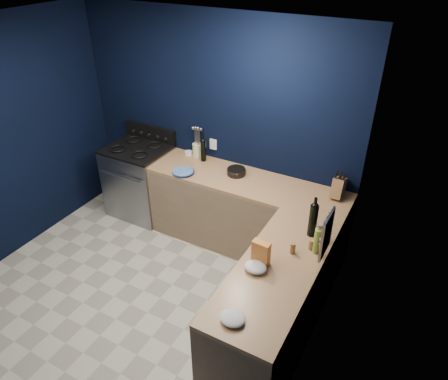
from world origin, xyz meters
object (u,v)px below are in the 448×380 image
Objects in this scene: gas_range at (141,182)px; utensil_crock at (198,150)px; knife_block at (338,188)px; plate_stack at (183,172)px; crouton_bag at (261,253)px.

utensil_crock is (0.74, 0.27, 0.52)m from gas_range.
gas_range is 2.56m from knife_block.
knife_block is (2.50, 0.18, 0.54)m from gas_range.
gas_range is 0.95m from plate_stack.
gas_range is 3.81× the size of plate_stack.
utensil_crock is 2.05m from crouton_bag.
knife_block is at bearing 4.09° from gas_range.
knife_block reaches higher than gas_range.
gas_range is at bearing 157.93° from crouton_bag.
utensil_crock is (-0.08, 0.46, 0.07)m from plate_stack.
knife_block reaches higher than crouton_bag.
knife_block is 1.35m from crouton_bag.
gas_range is 0.94m from utensil_crock.
crouton_bag is (2.22, -1.14, 0.55)m from gas_range.
plate_stack is 1.72m from knife_block.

